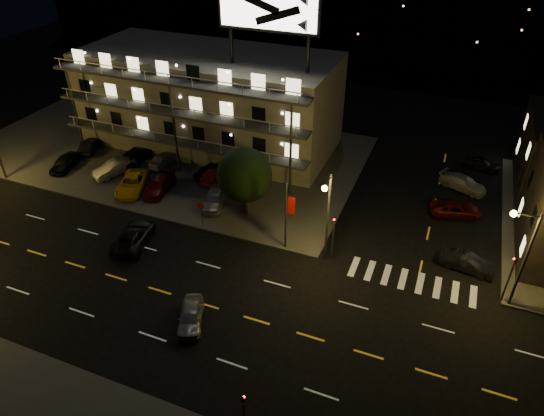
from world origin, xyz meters
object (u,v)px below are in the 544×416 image
at_px(tree, 244,177).
at_px(road_car_east, 191,316).
at_px(road_car_west, 134,236).
at_px(lot_car_4, 215,199).
at_px(lot_car_7, 166,158).
at_px(lot_car_2, 132,183).
at_px(side_car_0, 467,263).

relative_size(tree, road_car_east, 1.65).
xyz_separation_m(road_car_east, road_car_west, (-9.02, 6.11, 0.06)).
relative_size(lot_car_4, road_car_east, 1.14).
bearing_deg(road_car_west, lot_car_7, -81.49).
distance_m(lot_car_2, side_car_0, 31.65).
height_order(side_car_0, road_car_east, side_car_0).
bearing_deg(tree, lot_car_4, -179.17).
relative_size(side_car_0, road_car_west, 0.79).
distance_m(lot_car_2, road_car_west, 8.71).
bearing_deg(tree, lot_car_2, -177.49).
height_order(lot_car_7, side_car_0, lot_car_7).
distance_m(lot_car_4, side_car_0, 22.72).
relative_size(lot_car_7, side_car_0, 1.11).
bearing_deg(lot_car_4, road_car_west, -132.26).
bearing_deg(tree, lot_car_7, 155.89).
bearing_deg(road_car_west, side_car_0, -177.40).
height_order(tree, road_car_west, tree).
distance_m(lot_car_4, lot_car_7, 10.17).
distance_m(tree, side_car_0, 19.85).
bearing_deg(lot_car_7, lot_car_4, 156.24).
bearing_deg(road_car_east, lot_car_2, 114.22).
bearing_deg(lot_car_2, road_car_west, -72.94).
height_order(tree, lot_car_4, tree).
distance_m(lot_car_7, road_car_west, 13.74).
bearing_deg(lot_car_7, road_car_east, 134.07).
xyz_separation_m(lot_car_4, side_car_0, (22.72, -0.53, -0.22)).
bearing_deg(road_car_east, tree, 75.70).
height_order(lot_car_7, road_car_east, lot_car_7).
bearing_deg(side_car_0, road_car_west, 113.95).
relative_size(lot_car_4, side_car_0, 1.07).
relative_size(tree, lot_car_2, 1.24).
relative_size(tree, side_car_0, 1.56).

